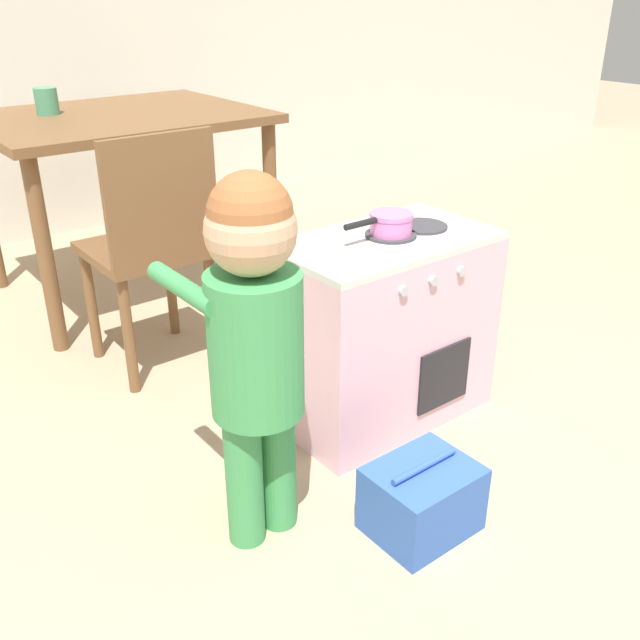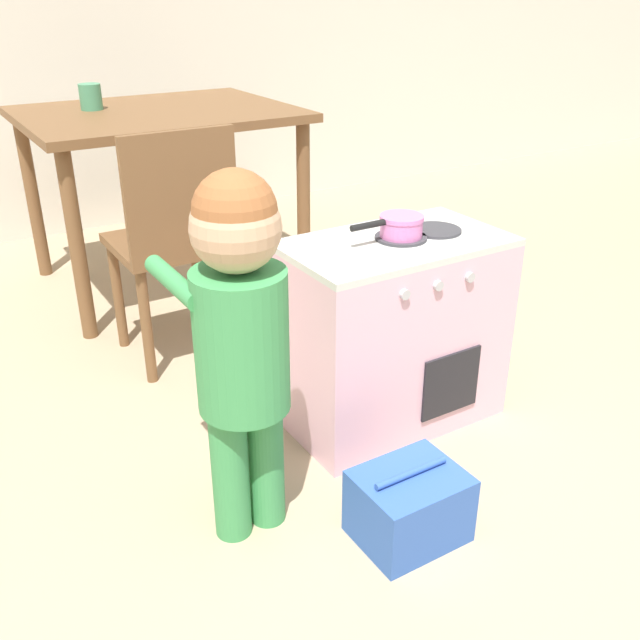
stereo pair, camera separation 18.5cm
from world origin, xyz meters
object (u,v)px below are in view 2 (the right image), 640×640
toy_basket (409,506)px  cup_on_table (91,97)px  play_kitchen (392,332)px  toy_pot (400,224)px  child_figure (240,320)px  dining_table (159,134)px  dining_chair_near (174,240)px

toy_basket → cup_on_table: size_ratio=2.47×
play_kitchen → toy_pot: toy_pot is taller
toy_pot → cup_on_table: (-0.41, 1.53, 0.18)m
child_figure → dining_table: (0.42, 1.62, 0.08)m
play_kitchen → child_figure: size_ratio=0.71×
toy_basket → dining_table: dining_table is taller
dining_chair_near → cup_on_table: (0.01, 0.86, 0.35)m
cup_on_table → dining_table: bearing=-31.0°
dining_chair_near → cup_on_table: 0.93m
toy_pot → toy_basket: size_ratio=0.91×
play_kitchen → child_figure: (-0.59, -0.22, 0.28)m
toy_basket → dining_table: (0.11, 1.86, 0.56)m
toy_pot → cup_on_table: cup_on_table is taller
cup_on_table → child_figure: bearing=-96.3°
toy_pot → toy_basket: (-0.29, -0.46, -0.53)m
play_kitchen → cup_on_table: bearing=104.4°
cup_on_table → play_kitchen: bearing=-75.6°
play_kitchen → dining_table: dining_table is taller
play_kitchen → dining_chair_near: dining_chair_near is taller
dining_chair_near → cup_on_table: cup_on_table is taller
dining_table → cup_on_table: cup_on_table is taller
play_kitchen → toy_basket: 0.57m
toy_pot → dining_table: bearing=97.5°
dining_table → cup_on_table: bearing=149.0°
play_kitchen → toy_basket: play_kitchen is taller
play_kitchen → toy_basket: bearing=-121.5°
dining_table → toy_pot: bearing=-82.5°
cup_on_table → dining_chair_near: bearing=-90.6°
dining_chair_near → cup_on_table: size_ratio=8.10×
play_kitchen → dining_chair_near: (-0.40, 0.67, 0.16)m
dining_chair_near → play_kitchen: bearing=-59.0°
dining_chair_near → cup_on_table: bearing=89.4°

